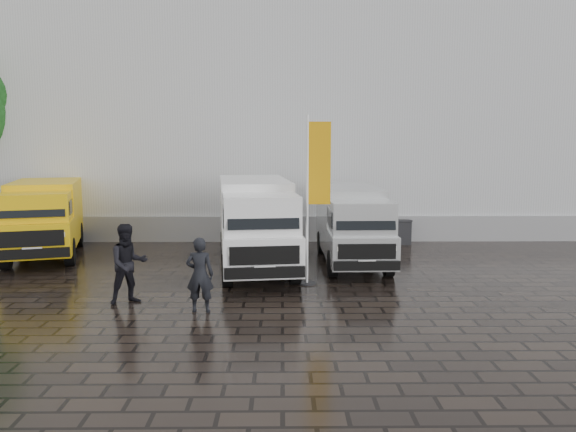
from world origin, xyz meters
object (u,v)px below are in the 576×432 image
flagpole (314,192)px  wheelie_bin (403,232)px  van_silver (352,226)px  person_front (200,275)px  person_tent (128,264)px  van_white (256,225)px  van_yellow (44,220)px

flagpole → wheelie_bin: size_ratio=4.91×
van_silver → person_front: bearing=-130.1°
van_silver → person_tent: (-5.97, -4.41, -0.23)m
van_white → van_yellow: bearing=158.2°
flagpole → person_front: (-2.76, -2.53, -1.68)m
wheelie_bin → person_tent: 11.47m
flagpole → person_front: flagpole is taller
van_yellow → person_front: (6.21, -6.37, -0.39)m
person_front → person_tent: bearing=-20.0°
van_yellow → van_silver: van_yellow is taller
wheelie_bin → person_front: 10.78m
van_white → person_front: bearing=-110.6°
flagpole → person_tent: bearing=-158.6°
van_white → person_front: size_ratio=3.58×
van_yellow → van_silver: size_ratio=0.98×
van_yellow → person_front: van_yellow is taller
van_yellow → van_white: van_white is taller
van_white → van_silver: (3.05, 0.74, -0.15)m
van_silver → flagpole: bearing=-119.1°
van_yellow → wheelie_bin: van_yellow is taller
van_silver → wheelie_bin: van_silver is taller
van_white → flagpole: 2.78m
flagpole → person_front: 4.10m
van_silver → flagpole: (-1.38, -2.61, 1.35)m
van_yellow → person_tent: van_yellow is taller
wheelie_bin → person_tent: size_ratio=0.48×
van_yellow → van_silver: (10.35, -1.24, -0.06)m
van_silver → wheelie_bin: (2.39, 3.43, -0.74)m
van_white → wheelie_bin: bearing=30.8°
van_white → person_tent: (-2.92, -3.67, -0.38)m
flagpole → van_white: bearing=131.8°
wheelie_bin → person_tent: bearing=-140.5°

